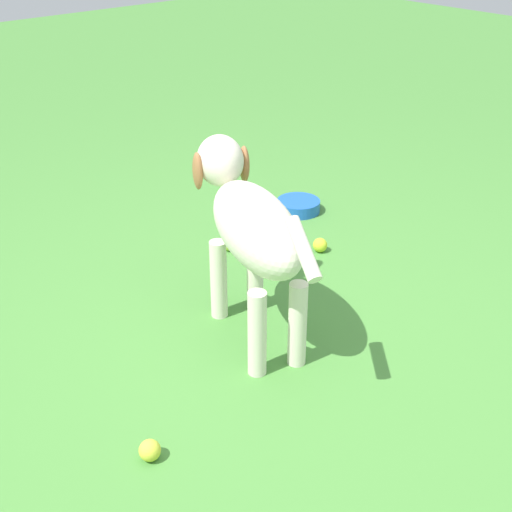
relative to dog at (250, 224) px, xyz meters
name	(u,v)px	position (x,y,z in m)	size (l,w,h in m)	color
ground	(262,389)	(-0.29, 0.20, -0.44)	(14.00, 14.00, 0.00)	#478438
dog	(250,224)	(0.00, 0.00, 0.00)	(0.95, 0.44, 0.67)	silver
tennis_ball_0	(150,450)	(-0.32, 0.66, -0.41)	(0.07, 0.07, 0.07)	#CFD43B
tennis_ball_1	(320,245)	(0.26, -0.65, -0.41)	(0.07, 0.07, 0.07)	#C8DF2F
tennis_ball_2	(230,244)	(0.55, -0.35, -0.41)	(0.07, 0.07, 0.07)	#C8DD40
water_bowl	(298,206)	(0.64, -0.88, -0.41)	(0.22, 0.22, 0.06)	blue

